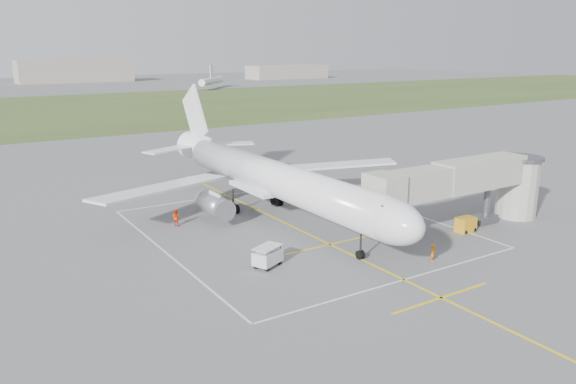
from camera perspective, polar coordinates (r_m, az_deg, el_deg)
ground at (r=61.72m, az=-1.27°, el=-2.71°), size 700.00×700.00×0.00m
grass_strip at (r=183.96m, az=-22.96°, el=7.60°), size 700.00×120.00×0.02m
apron_markings at (r=57.06m, az=1.77°, el=-4.15°), size 28.20×60.00×0.01m
airliner at (r=61.21m, az=-1.66°, el=1.40°), size 38.93×46.75×13.52m
jet_bridge at (r=60.70m, az=18.38°, el=0.89°), size 23.40×5.00×7.20m
gpu_unit at (r=59.94m, az=17.60°, el=-3.18°), size 2.03×1.47×1.50m
baggage_cart at (r=48.20m, az=-2.08°, el=-6.54°), size 3.01×2.50×1.81m
ramp_worker_nose at (r=50.93m, az=14.52°, el=-5.97°), size 0.72×0.65×1.65m
ramp_worker_wing at (r=60.18m, az=-11.31°, el=-2.55°), size 1.06×1.10×1.78m
distant_aircraft at (r=236.15m, az=-23.81°, el=9.65°), size 167.48×51.07×8.85m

